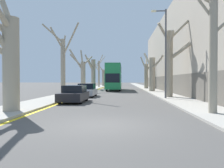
{
  "coord_description": "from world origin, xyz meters",
  "views": [
    {
      "loc": [
        0.83,
        -8.46,
        1.78
      ],
      "look_at": [
        -0.95,
        24.22,
        1.19
      ],
      "focal_mm": 35.0,
      "sensor_mm": 36.0,
      "label": 1
    }
  ],
  "objects_px": {
    "street_tree_left_5": "(103,76)",
    "double_decker_bus": "(114,76)",
    "parked_car_0": "(74,94)",
    "parked_car_1": "(87,90)",
    "street_tree_right_2": "(152,72)",
    "street_tree_left_1": "(63,63)",
    "lamp_post": "(165,49)",
    "street_tree_left_2": "(82,72)",
    "street_tree_right_0": "(211,37)",
    "street_tree_left_3": "(93,73)",
    "street_tree_right_1": "(171,60)",
    "street_tree_right_3": "(146,74)",
    "street_tree_left_0": "(6,54)",
    "street_tree_left_4": "(99,72)"
  },
  "relations": [
    {
      "from": "street_tree_right_0",
      "to": "double_decker_bus",
      "type": "bearing_deg",
      "value": 102.79
    },
    {
      "from": "street_tree_left_5",
      "to": "street_tree_right_3",
      "type": "bearing_deg",
      "value": -59.68
    },
    {
      "from": "street_tree_left_1",
      "to": "lamp_post",
      "type": "relative_size",
      "value": 0.89
    },
    {
      "from": "street_tree_left_2",
      "to": "parked_car_0",
      "type": "relative_size",
      "value": 1.59
    },
    {
      "from": "street_tree_right_2",
      "to": "lamp_post",
      "type": "relative_size",
      "value": 0.74
    },
    {
      "from": "street_tree_left_0",
      "to": "street_tree_right_0",
      "type": "xyz_separation_m",
      "value": [
        10.66,
        -0.08,
        0.77
      ]
    },
    {
      "from": "street_tree_right_0",
      "to": "street_tree_right_3",
      "type": "xyz_separation_m",
      "value": [
        0.18,
        33.46,
        -0.86
      ]
    },
    {
      "from": "street_tree_right_1",
      "to": "parked_car_0",
      "type": "relative_size",
      "value": 1.88
    },
    {
      "from": "street_tree_left_2",
      "to": "street_tree_left_5",
      "type": "relative_size",
      "value": 0.98
    },
    {
      "from": "street_tree_left_0",
      "to": "lamp_post",
      "type": "relative_size",
      "value": 0.92
    },
    {
      "from": "street_tree_left_3",
      "to": "street_tree_right_1",
      "type": "relative_size",
      "value": 0.89
    },
    {
      "from": "street_tree_left_4",
      "to": "street_tree_right_3",
      "type": "relative_size",
      "value": 1.11
    },
    {
      "from": "street_tree_left_1",
      "to": "parked_car_1",
      "type": "bearing_deg",
      "value": 46.17
    },
    {
      "from": "street_tree_right_2",
      "to": "street_tree_right_3",
      "type": "distance_m",
      "value": 11.4
    },
    {
      "from": "street_tree_right_2",
      "to": "parked_car_0",
      "type": "relative_size",
      "value": 1.52
    },
    {
      "from": "street_tree_left_1",
      "to": "double_decker_bus",
      "type": "relative_size",
      "value": 0.67
    },
    {
      "from": "street_tree_left_5",
      "to": "street_tree_right_1",
      "type": "bearing_deg",
      "value": -75.57
    },
    {
      "from": "street_tree_right_2",
      "to": "street_tree_right_1",
      "type": "bearing_deg",
      "value": -88.52
    },
    {
      "from": "street_tree_left_3",
      "to": "parked_car_0",
      "type": "relative_size",
      "value": 1.67
    },
    {
      "from": "street_tree_right_3",
      "to": "lamp_post",
      "type": "xyz_separation_m",
      "value": [
        -0.85,
        -24.46,
        1.49
      ]
    },
    {
      "from": "street_tree_right_2",
      "to": "lamp_post",
      "type": "bearing_deg",
      "value": -92.49
    },
    {
      "from": "street_tree_right_0",
      "to": "double_decker_bus",
      "type": "xyz_separation_m",
      "value": [
        -6.1,
        26.9,
        -1.46
      ]
    },
    {
      "from": "street_tree_left_0",
      "to": "street_tree_right_0",
      "type": "relative_size",
      "value": 0.92
    },
    {
      "from": "street_tree_left_0",
      "to": "street_tree_right_0",
      "type": "bearing_deg",
      "value": -0.41
    },
    {
      "from": "street_tree_right_3",
      "to": "parked_car_0",
      "type": "bearing_deg",
      "value": -107.38
    },
    {
      "from": "street_tree_left_2",
      "to": "street_tree_left_5",
      "type": "distance_m",
      "value": 30.22
    },
    {
      "from": "street_tree_left_3",
      "to": "street_tree_right_2",
      "type": "height_order",
      "value": "street_tree_left_3"
    },
    {
      "from": "street_tree_left_1",
      "to": "lamp_post",
      "type": "bearing_deg",
      "value": -5.48
    },
    {
      "from": "street_tree_right_0",
      "to": "street_tree_right_1",
      "type": "height_order",
      "value": "street_tree_right_0"
    },
    {
      "from": "street_tree_right_2",
      "to": "street_tree_right_3",
      "type": "relative_size",
      "value": 0.87
    },
    {
      "from": "street_tree_left_5",
      "to": "street_tree_right_2",
      "type": "relative_size",
      "value": 1.07
    },
    {
      "from": "street_tree_left_1",
      "to": "street_tree_left_2",
      "type": "relative_size",
      "value": 1.14
    },
    {
      "from": "street_tree_left_4",
      "to": "street_tree_right_0",
      "type": "relative_size",
      "value": 0.95
    },
    {
      "from": "double_decker_bus",
      "to": "parked_car_0",
      "type": "distance_m",
      "value": 21.05
    },
    {
      "from": "street_tree_left_5",
      "to": "double_decker_bus",
      "type": "bearing_deg",
      "value": -80.28
    },
    {
      "from": "parked_car_0",
      "to": "parked_car_1",
      "type": "relative_size",
      "value": 1.01
    },
    {
      "from": "double_decker_bus",
      "to": "lamp_post",
      "type": "xyz_separation_m",
      "value": [
        5.44,
        -17.89,
        2.1
      ]
    },
    {
      "from": "street_tree_left_0",
      "to": "street_tree_right_2",
      "type": "distance_m",
      "value": 24.4
    },
    {
      "from": "street_tree_left_5",
      "to": "street_tree_right_1",
      "type": "xyz_separation_m",
      "value": [
        10.5,
        -40.81,
        0.78
      ]
    },
    {
      "from": "street_tree_left_1",
      "to": "street_tree_right_3",
      "type": "relative_size",
      "value": 1.03
    },
    {
      "from": "street_tree_right_1",
      "to": "street_tree_left_2",
      "type": "bearing_deg",
      "value": 135.6
    },
    {
      "from": "double_decker_bus",
      "to": "parked_car_1",
      "type": "xyz_separation_m",
      "value": [
        -2.29,
        -14.86,
        -1.84
      ]
    },
    {
      "from": "street_tree_left_5",
      "to": "parked_car_1",
      "type": "distance_m",
      "value": 39.45
    },
    {
      "from": "street_tree_right_0",
      "to": "parked_car_1",
      "type": "height_order",
      "value": "street_tree_right_0"
    },
    {
      "from": "street_tree_left_3",
      "to": "double_decker_bus",
      "type": "relative_size",
      "value": 0.61
    },
    {
      "from": "street_tree_left_2",
      "to": "street_tree_left_4",
      "type": "xyz_separation_m",
      "value": [
        0.1,
        20.81,
        0.89
      ]
    },
    {
      "from": "street_tree_left_5",
      "to": "street_tree_left_4",
      "type": "bearing_deg",
      "value": -91.32
    },
    {
      "from": "street_tree_right_3",
      "to": "street_tree_right_2",
      "type": "bearing_deg",
      "value": -91.4
    },
    {
      "from": "street_tree_right_0",
      "to": "parked_car_1",
      "type": "distance_m",
      "value": 15.04
    },
    {
      "from": "street_tree_left_3",
      "to": "street_tree_right_0",
      "type": "height_order",
      "value": "street_tree_right_0"
    }
  ]
}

